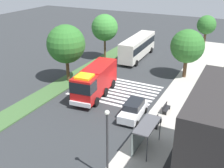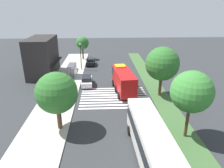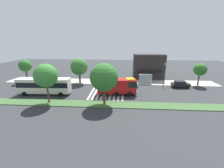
{
  "view_description": "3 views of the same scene",
  "coord_description": "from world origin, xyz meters",
  "px_view_note": "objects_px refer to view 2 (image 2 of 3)",
  "views": [
    {
      "loc": [
        29.27,
        14.12,
        15.04
      ],
      "look_at": [
        1.96,
        0.28,
        1.64
      ],
      "focal_mm": 43.9,
      "sensor_mm": 36.0,
      "label": 1
    },
    {
      "loc": [
        -29.03,
        1.68,
        13.89
      ],
      "look_at": [
        2.72,
        0.19,
        1.3
      ],
      "focal_mm": 32.79,
      "sensor_mm": 36.0,
      "label": 2
    },
    {
      "loc": [
        3.76,
        -33.6,
        11.87
      ],
      "look_at": [
        1.32,
        1.23,
        1.6
      ],
      "focal_mm": 24.19,
      "sensor_mm": 36.0,
      "label": 3
    }
  ],
  "objects_px": {
    "fire_truck": "(123,79)",
    "bench_near_shelter": "(71,81)",
    "sidewalk_tree_west": "(57,93)",
    "sidewalk_tree_center": "(82,43)",
    "parked_car_mid": "(90,61)",
    "median_tree_west": "(162,64)",
    "parked_car_west": "(87,81)",
    "street_lamp": "(81,54)",
    "median_tree_far_west": "(192,92)",
    "bench_west_of_shelter": "(69,88)",
    "bus_stop_shelter": "(74,68)",
    "transit_bus": "(151,139)"
  },
  "relations": [
    {
      "from": "street_lamp",
      "to": "median_tree_far_west",
      "type": "bearing_deg",
      "value": -151.4
    },
    {
      "from": "street_lamp",
      "to": "median_tree_west",
      "type": "xyz_separation_m",
      "value": [
        -14.39,
        -13.76,
        1.74
      ]
    },
    {
      "from": "bus_stop_shelter",
      "to": "sidewalk_tree_center",
      "type": "distance_m",
      "value": 14.15
    },
    {
      "from": "bench_west_of_shelter",
      "to": "fire_truck",
      "type": "bearing_deg",
      "value": -91.16
    },
    {
      "from": "sidewalk_tree_center",
      "to": "bus_stop_shelter",
      "type": "bearing_deg",
      "value": 177.34
    },
    {
      "from": "median_tree_far_west",
      "to": "sidewalk_tree_center",
      "type": "bearing_deg",
      "value": 22.33
    },
    {
      "from": "fire_truck",
      "to": "median_tree_far_west",
      "type": "height_order",
      "value": "median_tree_far_west"
    },
    {
      "from": "bench_near_shelter",
      "to": "sidewalk_tree_center",
      "type": "xyz_separation_m",
      "value": [
        17.93,
        -0.62,
        3.73
      ]
    },
    {
      "from": "bench_west_of_shelter",
      "to": "transit_bus",
      "type": "bearing_deg",
      "value": -148.74
    },
    {
      "from": "bench_west_of_shelter",
      "to": "sidewalk_tree_west",
      "type": "relative_size",
      "value": 0.23
    },
    {
      "from": "fire_truck",
      "to": "bench_west_of_shelter",
      "type": "relative_size",
      "value": 5.59
    },
    {
      "from": "fire_truck",
      "to": "sidewalk_tree_west",
      "type": "distance_m",
      "value": 14.15
    },
    {
      "from": "bench_near_shelter",
      "to": "median_tree_west",
      "type": "xyz_separation_m",
      "value": [
        -5.69,
        -14.78,
        4.74
      ]
    },
    {
      "from": "parked_car_west",
      "to": "median_tree_far_west",
      "type": "bearing_deg",
      "value": -146.3
    },
    {
      "from": "parked_car_west",
      "to": "median_tree_west",
      "type": "bearing_deg",
      "value": -116.18
    },
    {
      "from": "fire_truck",
      "to": "median_tree_west",
      "type": "distance_m",
      "value": 6.96
    },
    {
      "from": "median_tree_far_west",
      "to": "bench_near_shelter",
      "type": "bearing_deg",
      "value": 41.79
    },
    {
      "from": "transit_bus",
      "to": "bench_west_of_shelter",
      "type": "height_order",
      "value": "transit_bus"
    },
    {
      "from": "parked_car_west",
      "to": "bench_west_of_shelter",
      "type": "xyz_separation_m",
      "value": [
        -2.49,
        2.83,
        -0.33
      ]
    },
    {
      "from": "fire_truck",
      "to": "sidewalk_tree_west",
      "type": "height_order",
      "value": "sidewalk_tree_west"
    },
    {
      "from": "parked_car_mid",
      "to": "bus_stop_shelter",
      "type": "bearing_deg",
      "value": 160.85
    },
    {
      "from": "transit_bus",
      "to": "parked_car_west",
      "type": "bearing_deg",
      "value": -161.41
    },
    {
      "from": "fire_truck",
      "to": "bench_near_shelter",
      "type": "xyz_separation_m",
      "value": [
        3.31,
        9.13,
        -1.47
      ]
    },
    {
      "from": "parked_car_mid",
      "to": "median_tree_west",
      "type": "relative_size",
      "value": 0.57
    },
    {
      "from": "fire_truck",
      "to": "sidewalk_tree_center",
      "type": "relative_size",
      "value": 1.53
    },
    {
      "from": "parked_car_west",
      "to": "sidewalk_tree_center",
      "type": "xyz_separation_m",
      "value": [
        18.56,
        2.2,
        3.4
      ]
    },
    {
      "from": "fire_truck",
      "to": "transit_bus",
      "type": "height_order",
      "value": "fire_truck"
    },
    {
      "from": "sidewalk_tree_west",
      "to": "median_tree_far_west",
      "type": "relative_size",
      "value": 0.91
    },
    {
      "from": "sidewalk_tree_west",
      "to": "bus_stop_shelter",
      "type": "bearing_deg",
      "value": 2.02
    },
    {
      "from": "transit_bus",
      "to": "bus_stop_shelter",
      "type": "distance_m",
      "value": 25.78
    },
    {
      "from": "sidewalk_tree_center",
      "to": "median_tree_far_west",
      "type": "height_order",
      "value": "median_tree_far_west"
    },
    {
      "from": "median_tree_far_west",
      "to": "median_tree_west",
      "type": "distance_m",
      "value": 10.85
    },
    {
      "from": "transit_bus",
      "to": "street_lamp",
      "type": "height_order",
      "value": "street_lamp"
    },
    {
      "from": "fire_truck",
      "to": "transit_bus",
      "type": "distance_m",
      "value": 16.44
    },
    {
      "from": "parked_car_mid",
      "to": "bench_near_shelter",
      "type": "relative_size",
      "value": 2.77
    },
    {
      "from": "bench_near_shelter",
      "to": "median_tree_west",
      "type": "bearing_deg",
      "value": -111.06
    },
    {
      "from": "fire_truck",
      "to": "median_tree_far_west",
      "type": "distance_m",
      "value": 14.79
    },
    {
      "from": "fire_truck",
      "to": "street_lamp",
      "type": "bearing_deg",
      "value": 27.71
    },
    {
      "from": "sidewalk_tree_center",
      "to": "fire_truck",
      "type": "bearing_deg",
      "value": -158.18
    },
    {
      "from": "sidewalk_tree_center",
      "to": "median_tree_far_west",
      "type": "distance_m",
      "value": 37.28
    },
    {
      "from": "sidewalk_tree_center",
      "to": "bench_near_shelter",
      "type": "bearing_deg",
      "value": 178.01
    },
    {
      "from": "bus_stop_shelter",
      "to": "sidewalk_tree_west",
      "type": "bearing_deg",
      "value": -177.98
    },
    {
      "from": "fire_truck",
      "to": "median_tree_west",
      "type": "height_order",
      "value": "median_tree_west"
    },
    {
      "from": "parked_car_west",
      "to": "sidewalk_tree_center",
      "type": "relative_size",
      "value": 0.8
    },
    {
      "from": "transit_bus",
      "to": "bench_west_of_shelter",
      "type": "distance_m",
      "value": 19.48
    },
    {
      "from": "parked_car_mid",
      "to": "median_tree_west",
      "type": "height_order",
      "value": "median_tree_west"
    },
    {
      "from": "bus_stop_shelter",
      "to": "median_tree_far_west",
      "type": "height_order",
      "value": "median_tree_far_west"
    },
    {
      "from": "sidewalk_tree_center",
      "to": "parked_car_mid",
      "type": "bearing_deg",
      "value": -157.84
    },
    {
      "from": "parked_car_west",
      "to": "street_lamp",
      "type": "xyz_separation_m",
      "value": [
        9.32,
        1.8,
        2.67
      ]
    },
    {
      "from": "fire_truck",
      "to": "bench_west_of_shelter",
      "type": "distance_m",
      "value": 9.25
    }
  ]
}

